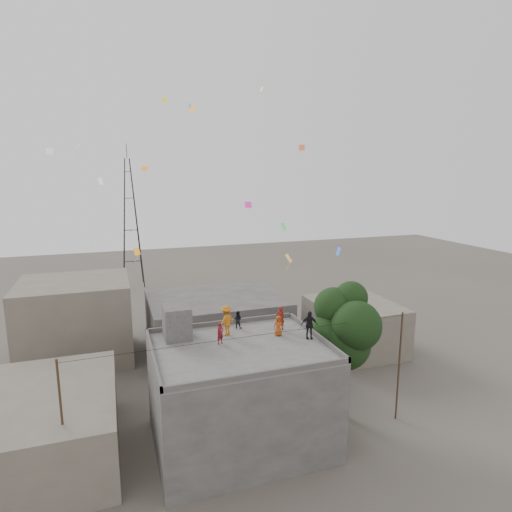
{
  "coord_description": "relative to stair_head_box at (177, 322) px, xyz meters",
  "views": [
    {
      "loc": [
        -6.66,
        -22.46,
        16.07
      ],
      "look_at": [
        1.36,
        1.0,
        11.23
      ],
      "focal_mm": 30.0,
      "sensor_mm": 36.0,
      "label": 1
    }
  ],
  "objects": [
    {
      "name": "person_dark_child",
      "position": [
        3.99,
        0.42,
        -0.42
      ],
      "size": [
        0.7,
        0.66,
        1.15
      ],
      "primitive_type": "imported",
      "rotation": [
        0.0,
        0.0,
        2.61
      ],
      "color": "black",
      "rests_on": "main_building"
    },
    {
      "name": "ground",
      "position": [
        3.2,
        -2.6,
        -7.1
      ],
      "size": [
        140.0,
        140.0,
        0.0
      ],
      "primitive_type": "plane",
      "color": "#4E4840",
      "rests_on": "ground"
    },
    {
      "name": "tree",
      "position": [
        10.57,
        -2.0,
        -1.0
      ],
      "size": [
        4.9,
        4.6,
        9.1
      ],
      "color": "black",
      "rests_on": "ground"
    },
    {
      "name": "neighbor_west",
      "position": [
        -7.8,
        -0.6,
        -5.1
      ],
      "size": [
        8.0,
        10.0,
        4.0
      ],
      "primitive_type": "cube",
      "color": "#625B4E",
      "rests_on": "ground"
    },
    {
      "name": "person_orange_child",
      "position": [
        6.01,
        -1.67,
        -0.36
      ],
      "size": [
        0.67,
        0.49,
        1.28
      ],
      "primitive_type": "imported",
      "rotation": [
        0.0,
        0.0,
        -0.13
      ],
      "color": "#A74513",
      "rests_on": "main_building"
    },
    {
      "name": "main_building",
      "position": [
        3.2,
        -2.6,
        -4.05
      ],
      "size": [
        10.0,
        8.0,
        6.1
      ],
      "color": "#43413F",
      "rests_on": "ground"
    },
    {
      "name": "person_dark_adult",
      "position": [
        7.6,
        -2.72,
        -0.13
      ],
      "size": [
        1.09,
        0.65,
        1.74
      ],
      "primitive_type": "imported",
      "rotation": [
        0.0,
        0.0,
        -0.23
      ],
      "color": "black",
      "rests_on": "main_building"
    },
    {
      "name": "transmission_tower",
      "position": [
        -0.8,
        37.4,
        1.97
      ],
      "size": [
        2.97,
        2.97,
        20.01
      ],
      "color": "black",
      "rests_on": "ground"
    },
    {
      "name": "neighbor_north",
      "position": [
        5.2,
        11.4,
        -4.6
      ],
      "size": [
        12.0,
        9.0,
        5.0
      ],
      "primitive_type": "cube",
      "color": "#43413F",
      "rests_on": "ground"
    },
    {
      "name": "neighbor_northwest",
      "position": [
        -6.8,
        13.4,
        -3.6
      ],
      "size": [
        9.0,
        8.0,
        7.0
      ],
      "primitive_type": "cube",
      "color": "#625B4E",
      "rests_on": "ground"
    },
    {
      "name": "stair_head_box",
      "position": [
        0.0,
        0.0,
        0.0
      ],
      "size": [
        1.6,
        1.8,
        2.0
      ],
      "primitive_type": "cube",
      "color": "#43413F",
      "rests_on": "main_building"
    },
    {
      "name": "utility_line",
      "position": [
        3.7,
        -3.85,
        -3.27
      ],
      "size": [
        20.12,
        0.62,
        7.4
      ],
      "color": "black",
      "rests_on": "ground"
    },
    {
      "name": "person_red_child",
      "position": [
        2.27,
        -1.77,
        -0.35
      ],
      "size": [
        0.56,
        0.48,
        1.3
      ],
      "primitive_type": "imported",
      "rotation": [
        0.0,
        0.0,
        0.44
      ],
      "color": "maroon",
      "rests_on": "main_building"
    },
    {
      "name": "kites",
      "position": [
        3.2,
        3.82,
        8.23
      ],
      "size": [
        19.48,
        15.24,
        12.54
      ],
      "color": "orange",
      "rests_on": "ground"
    },
    {
      "name": "person_orange_adult",
      "position": [
        2.96,
        -0.57,
        -0.04
      ],
      "size": [
        1.43,
        1.25,
        1.92
      ],
      "primitive_type": "imported",
      "rotation": [
        0.0,
        0.0,
        -2.6
      ],
      "color": "#BE6915",
      "rests_on": "main_building"
    },
    {
      "name": "parapet",
      "position": [
        3.2,
        -2.6,
        -0.85
      ],
      "size": [
        10.0,
        8.0,
        0.3
      ],
      "color": "#43413F",
      "rests_on": "main_building"
    },
    {
      "name": "neighbor_east",
      "position": [
        17.2,
        7.4,
        -4.9
      ],
      "size": [
        7.0,
        8.0,
        4.4
      ],
      "primitive_type": "cube",
      "color": "#625B4E",
      "rests_on": "ground"
    },
    {
      "name": "person_red_adult",
      "position": [
        6.47,
        -0.81,
        -0.2
      ],
      "size": [
        0.58,
        0.39,
        1.59
      ],
      "primitive_type": "imported",
      "rotation": [
        0.0,
        0.0,
        3.13
      ],
      "color": "maroon",
      "rests_on": "main_building"
    }
  ]
}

